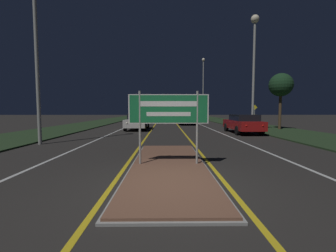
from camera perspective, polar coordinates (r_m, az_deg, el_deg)
The scene contains 23 objects.
ground_plane at distance 5.34m, azimuth 0.44°, elevation -15.30°, with size 160.00×160.00×0.00m, color #282623.
median_island at distance 7.13m, azimuth 0.14°, elevation -9.99°, with size 2.33×7.24×0.10m.
verge_left at distance 26.80m, azimuth -21.20°, elevation 0.06°, with size 5.00×100.00×0.08m.
verge_right at distance 26.87m, azimuth 20.26°, elevation 0.10°, with size 5.00×100.00×0.08m.
centre_line_yellow_left at distance 30.12m, azimuth -3.06°, elevation 0.67°, with size 0.12×70.00×0.01m.
centre_line_yellow_right at distance 30.13m, azimuth 2.10°, elevation 0.68°, with size 0.12×70.00×0.01m.
lane_line_white_left at distance 30.37m, azimuth -8.43°, elevation 0.66°, with size 0.12×70.00×0.01m.
lane_line_white_right at distance 30.40m, azimuth 7.46°, elevation 0.67°, with size 0.12×70.00×0.01m.
edge_line_white_left at distance 30.92m, azimuth -13.95°, elevation 0.64°, with size 0.10×70.00×0.01m.
edge_line_white_right at distance 30.97m, azimuth 12.96°, elevation 0.67°, with size 0.10×70.00×0.01m.
highway_sign at distance 6.92m, azimuth 0.15°, elevation 3.59°, with size 2.46×0.07×2.26m.
streetlight_left_near at distance 14.04m, azimuth -30.65°, elevation 21.92°, with size 0.56×0.56×9.35m.
streetlight_right_near at distance 19.15m, azimuth 21.05°, elevation 17.35°, with size 0.62×0.62×8.94m.
streetlight_right_far at distance 40.47m, azimuth 8.94°, elevation 11.39°, with size 0.56×0.56×10.80m.
car_receding_0 at distance 18.18m, azimuth 18.47°, elevation 0.68°, with size 1.93×4.80×1.45m.
car_receding_1 at distance 27.60m, azimuth 4.68°, elevation 2.01°, with size 1.99×4.69×1.51m.
car_receding_2 at distance 35.96m, azimuth 4.01°, elevation 2.48°, with size 2.03×4.68×1.50m.
car_receding_3 at distance 46.91m, azimuth 2.50°, elevation 2.82°, with size 1.98×4.66×1.47m.
car_approaching_0 at distance 20.67m, azimuth -7.77°, elevation 1.20°, with size 1.92×4.78×1.45m.
car_approaching_1 at distance 32.52m, azimuth -5.39°, elevation 2.22°, with size 1.84×4.59×1.37m.
car_approaching_2 at distance 42.19m, azimuth -8.23°, elevation 2.62°, with size 2.01×4.39×1.44m.
warning_sign at distance 27.79m, azimuth 21.13°, elevation 3.16°, with size 0.60×0.06×2.31m.
roadside_palm_right at distance 22.50m, azimuth 26.75°, elevation 9.19°, with size 2.04×2.04×4.95m.
Camera 1 is at (-0.10, -5.04, 1.77)m, focal length 24.00 mm.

